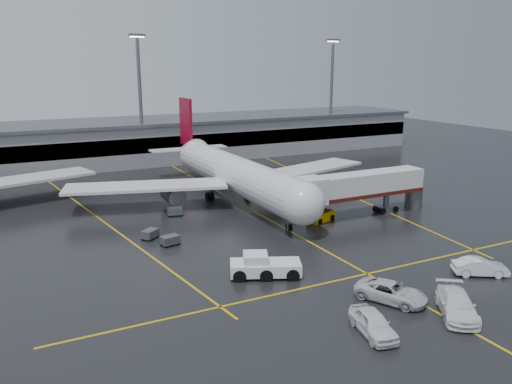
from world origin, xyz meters
name	(u,v)px	position (x,y,z in m)	size (l,w,h in m)	color
ground	(263,216)	(0.00, 0.00, 0.00)	(220.00, 220.00, 0.00)	black
apron_line_centre	(263,216)	(0.00, 0.00, 0.01)	(0.25, 90.00, 0.02)	gold
apron_line_stop	(367,274)	(0.00, -22.00, 0.01)	(60.00, 0.25, 0.02)	gold
apron_line_left	(96,216)	(-20.00, 10.00, 0.01)	(0.25, 70.00, 0.02)	gold
apron_line_right	(330,187)	(18.00, 10.00, 0.01)	(0.25, 70.00, 0.02)	gold
terminal	(159,139)	(0.00, 47.93, 4.32)	(122.00, 19.00, 8.60)	gray
light_mast_mid	(140,93)	(-5.00, 42.00, 14.47)	(3.00, 1.20, 25.45)	#595B60
light_mast_right	(331,88)	(40.00, 42.00, 14.47)	(3.00, 1.20, 25.45)	#595B60
main_airliner	(232,172)	(0.00, 9.70, 4.21)	(48.80, 45.60, 14.10)	silver
jet_bridge	(363,188)	(11.87, -6.00, 3.93)	(19.90, 3.40, 6.05)	silver
pushback_tractor	(263,267)	(-9.26, -17.90, 0.96)	(7.25, 5.19, 2.41)	white
belt_loader	(321,216)	(5.80, -5.34, 0.62)	(4.32, 2.94, 2.52)	#E19B00
service_van_a	(391,292)	(-1.98, -27.62, 0.85)	(2.82, 6.11, 1.70)	silver
service_van_b	(457,305)	(1.03, -31.99, 0.93)	(2.61, 6.42, 1.86)	white
service_van_c	(480,267)	(9.48, -27.15, 0.85)	(1.79, 5.14, 1.69)	white
service_van_d	(373,323)	(-6.95, -31.30, 0.89)	(2.10, 5.21, 1.77)	white
baggage_cart_a	(170,240)	(-14.60, -5.44, 0.63)	(2.23, 1.68, 1.12)	#595B60
baggage_cart_b	(150,234)	(-16.01, -2.28, 0.63)	(2.37, 2.27, 1.12)	#595B60
baggage_cart_c	(175,211)	(-10.44, 5.48, 0.63)	(2.23, 1.70, 1.12)	#595B60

